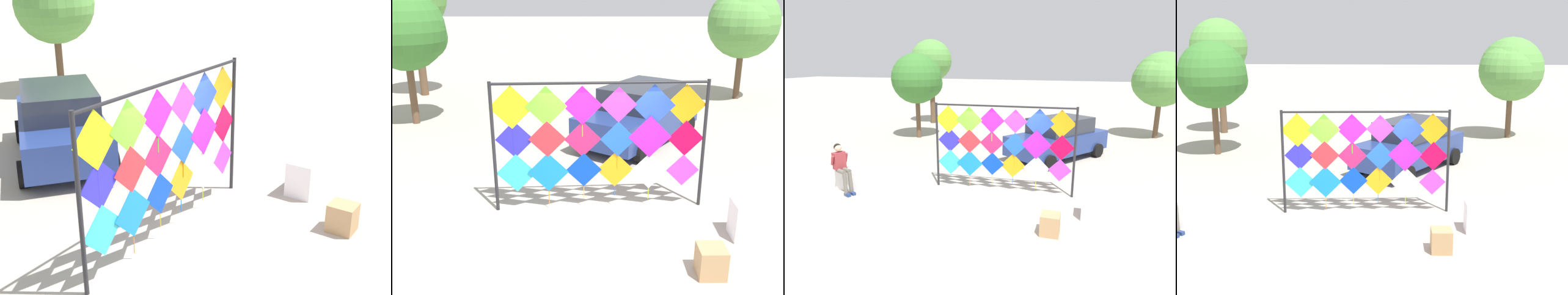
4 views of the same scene
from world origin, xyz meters
TOP-DOWN VIEW (x-y plane):
  - ground at (0.00, 0.00)m, footprint 120.00×120.00m
  - plaza_ledge_right at (4.75, -0.32)m, footprint 4.67×0.54m
  - kite_display_rack at (-0.04, 0.89)m, footprint 4.36×0.31m
  - parked_car at (1.28, 5.27)m, footprint 4.07×4.67m
  - cardboard_box_large at (1.73, -1.51)m, footprint 0.45×0.46m
  - tree_palm_like at (5.74, 10.51)m, footprint 2.87×2.94m

SIDE VIEW (x-z plane):
  - ground at x=0.00m, z-range 0.00..0.00m
  - cardboard_box_large at x=1.73m, z-range 0.00..0.51m
  - plaza_ledge_right at x=4.75m, z-range 0.00..0.72m
  - parked_car at x=1.28m, z-range 0.01..1.72m
  - kite_display_rack at x=-0.04m, z-range 0.28..3.01m
  - tree_palm_like at x=5.74m, z-range 0.80..5.24m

